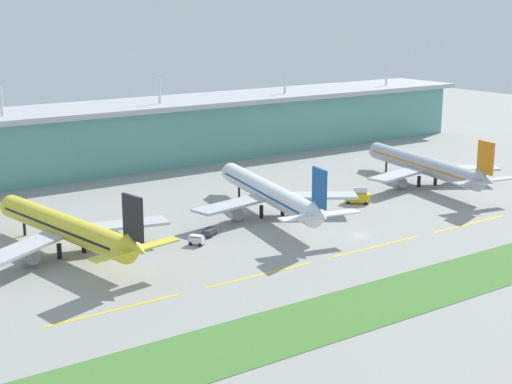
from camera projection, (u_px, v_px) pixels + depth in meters
The scene contains 13 objects.
ground_plane at pixel (360, 235), 189.55m from camera, with size 600.00×600.00×0.00m, color gray.
terminal_building at pixel (154, 132), 275.67m from camera, with size 288.00×34.00×31.62m.
airliner_near at pixel (67, 228), 173.60m from camera, with size 48.12×62.18×18.90m.
airliner_middle at pixel (270, 193), 206.14m from camera, with size 47.82×65.93×18.90m.
airliner_far at pixel (425, 166), 241.97m from camera, with size 47.88×65.25×18.90m.
taxiway_stripe_west at pixel (116, 310), 142.85m from camera, with size 28.00×0.70×0.04m, color yellow.
taxiway_stripe_mid_west at pixel (261, 274), 161.76m from camera, with size 28.00×0.70×0.04m, color yellow.
taxiway_stripe_centre at pixel (376, 247), 180.67m from camera, with size 28.00×0.70×0.04m, color yellow.
taxiway_stripe_mid_east at pixel (470, 224), 199.59m from camera, with size 28.00×0.70×0.04m, color yellow.
grass_verge at pixel (471, 274), 161.68m from camera, with size 300.00×18.00×0.10m, color #477A33.
baggage_cart at pixel (197, 240), 181.58m from camera, with size 3.57×3.98×2.48m.
pushback_tug at pixel (209, 232), 188.94m from camera, with size 5.00×4.40×1.85m.
fuel_truck at pixel (358, 196), 220.05m from camera, with size 6.95×6.91×4.95m.
Camera 1 is at (-125.49, -133.68, 55.88)m, focal length 52.71 mm.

